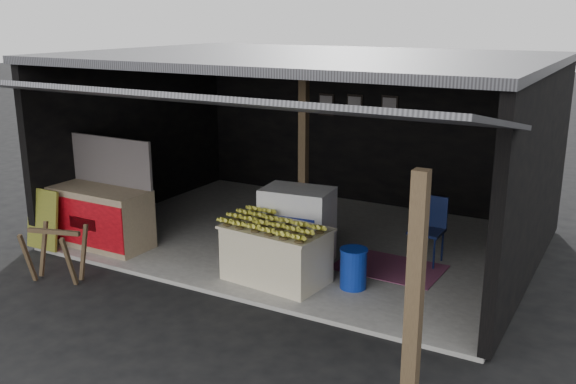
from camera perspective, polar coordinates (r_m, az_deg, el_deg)
The scene contains 13 objects.
ground at distance 8.64m, azimuth -6.50°, elevation -9.16°, with size 80.00×80.00×0.00m, color black.
concrete_slab at distance 10.60m, azimuth 1.43°, elevation -4.16°, with size 7.00×5.00×0.06m, color gray.
shophouse at distance 10.37m, azimuth 2.34°, elevation 7.20°, with size 7.40×7.29×3.02m.
banana_table at distance 8.77m, azimuth -1.06°, elevation -5.52°, with size 1.48×0.99×0.77m.
banana_pile at distance 8.61m, azimuth -1.07°, elevation -2.66°, with size 1.29×0.78×0.15m, color yellow, non-canonical shape.
white_crate at distance 9.41m, azimuth 0.83°, elevation -2.96°, with size 1.07×0.78×1.11m.
neighbor_stall at distance 10.50m, azimuth -16.29°, elevation -1.90°, with size 1.64×0.75×1.69m.
green_signboard at distance 10.65m, azimuth -20.98°, elevation -2.28°, with size 0.63×0.04×0.94m, color black.
sawhorse at distance 9.42m, azimuth -19.97°, elevation -4.78°, with size 0.84×0.83×0.76m.
water_barrel at distance 8.63m, azimuth 5.83°, elevation -6.85°, with size 0.35×0.35×0.52m, color #0E2B9A.
plastic_chair at distance 9.63m, azimuth 12.44°, elevation -2.74°, with size 0.47×0.47×0.98m.
magenta_rug at distance 9.45m, azimuth 8.97°, elevation -6.61°, with size 1.50×1.00×0.01m, color #751A4B.
picture_frames at distance 12.33m, azimuth 6.09°, elevation 7.64°, with size 1.62×0.04×0.46m.
Camera 1 is at (4.68, -6.32, 3.58)m, focal length 40.00 mm.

